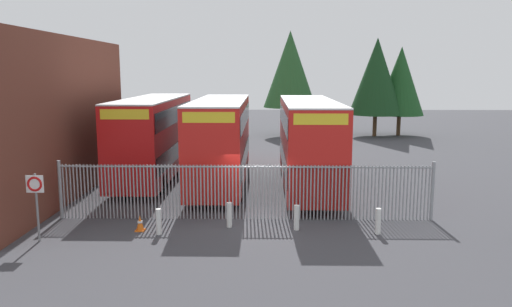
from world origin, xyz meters
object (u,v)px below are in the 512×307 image
at_px(bollard_near_left, 159,222).
at_px(bollard_center_front, 229,215).
at_px(double_decker_bus_behind_fence_left, 221,139).
at_px(bollard_far_right, 378,221).
at_px(double_decker_bus_near_gate, 308,141).
at_px(double_decker_bus_behind_fence_right, 153,135).
at_px(traffic_cone_by_gate, 140,223).
at_px(speed_limit_sign_post, 35,192).
at_px(bollard_near_right, 297,218).

xyz_separation_m(bollard_near_left, bollard_center_front, (2.49, 0.91, 0.00)).
xyz_separation_m(double_decker_bus_behind_fence_left, bollard_far_right, (6.37, -7.89, -1.95)).
bearing_deg(bollard_far_right, double_decker_bus_near_gate, 105.05).
bearing_deg(bollard_near_left, double_decker_bus_behind_fence_left, 79.11).
xyz_separation_m(double_decker_bus_behind_fence_right, bollard_near_left, (2.24, -9.50, -1.95)).
bearing_deg(double_decker_bus_behind_fence_left, bollard_far_right, -51.07).
relative_size(double_decker_bus_behind_fence_right, bollard_near_left, 11.38).
xyz_separation_m(bollard_center_front, traffic_cone_by_gate, (-3.27, -0.51, -0.19)).
distance_m(bollard_near_left, traffic_cone_by_gate, 0.90).
xyz_separation_m(bollard_far_right, speed_limit_sign_post, (-11.92, -1.07, 1.30)).
bearing_deg(bollard_far_right, traffic_cone_by_gate, 178.72).
relative_size(bollard_near_left, bollard_far_right, 1.00).
relative_size(bollard_near_left, bollard_center_front, 1.00).
bearing_deg(bollard_center_front, double_decker_bus_near_gate, 61.71).
bearing_deg(traffic_cone_by_gate, bollard_near_left, -26.87).
height_order(bollard_near_left, speed_limit_sign_post, speed_limit_sign_post).
bearing_deg(traffic_cone_by_gate, bollard_center_front, 8.90).
height_order(bollard_far_right, speed_limit_sign_post, speed_limit_sign_post).
bearing_deg(double_decker_bus_behind_fence_left, traffic_cone_by_gate, -106.89).
bearing_deg(traffic_cone_by_gate, bollard_near_right, 1.98).
bearing_deg(bollard_near_left, bollard_far_right, 1.45).
height_order(double_decker_bus_behind_fence_left, double_decker_bus_behind_fence_right, same).
xyz_separation_m(bollard_near_right, bollard_far_right, (2.92, -0.39, 0.00)).
relative_size(bollard_center_front, bollard_far_right, 1.00).
relative_size(bollard_near_right, traffic_cone_by_gate, 1.61).
bearing_deg(double_decker_bus_behind_fence_right, double_decker_bus_behind_fence_left, -20.32).
distance_m(double_decker_bus_behind_fence_right, traffic_cone_by_gate, 9.46).
distance_m(bollard_center_front, speed_limit_sign_post, 6.84).
height_order(traffic_cone_by_gate, speed_limit_sign_post, speed_limit_sign_post).
bearing_deg(double_decker_bus_near_gate, bollard_near_right, -98.19).
relative_size(double_decker_bus_behind_fence_left, bollard_near_left, 11.38).
distance_m(bollard_near_left, speed_limit_sign_post, 4.29).
distance_m(double_decker_bus_behind_fence_right, bollard_center_front, 10.00).
bearing_deg(bollard_near_left, double_decker_bus_near_gate, 51.08).
distance_m(bollard_far_right, speed_limit_sign_post, 12.04).
height_order(double_decker_bus_behind_fence_right, bollard_near_right, double_decker_bus_behind_fence_right).
height_order(double_decker_bus_behind_fence_left, speed_limit_sign_post, double_decker_bus_behind_fence_left).
relative_size(double_decker_bus_behind_fence_right, traffic_cone_by_gate, 18.32).
bearing_deg(double_decker_bus_near_gate, bollard_far_right, -74.95).
distance_m(bollard_near_right, speed_limit_sign_post, 9.21).
height_order(bollard_near_left, traffic_cone_by_gate, bollard_near_left).
xyz_separation_m(bollard_near_left, traffic_cone_by_gate, (-0.78, 0.40, -0.19)).
distance_m(bollard_near_left, bollard_far_right, 7.93).
bearing_deg(double_decker_bus_near_gate, speed_limit_sign_post, -140.30).
height_order(double_decker_bus_near_gate, traffic_cone_by_gate, double_decker_bus_near_gate).
xyz_separation_m(bollard_far_right, traffic_cone_by_gate, (-8.71, 0.19, -0.19)).
height_order(double_decker_bus_behind_fence_right, speed_limit_sign_post, double_decker_bus_behind_fence_right).
bearing_deg(bollard_near_right, bollard_near_left, -173.21).
xyz_separation_m(traffic_cone_by_gate, speed_limit_sign_post, (-3.21, -1.26, 1.49)).
distance_m(double_decker_bus_near_gate, bollard_center_front, 7.65).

